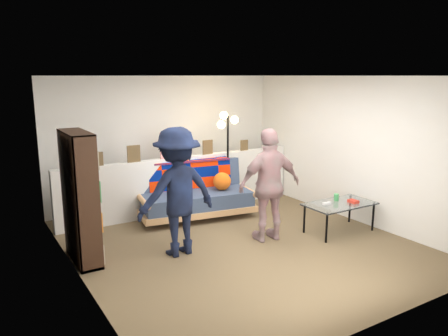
# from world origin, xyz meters

# --- Properties ---
(ground) EXTENTS (5.00, 5.00, 0.00)m
(ground) POSITION_xyz_m (0.00, 0.00, 0.00)
(ground) COLOR brown
(ground) RESTS_ON ground
(room_shell) EXTENTS (4.60, 5.05, 2.45)m
(room_shell) POSITION_xyz_m (0.00, 0.47, 1.67)
(room_shell) COLOR silver
(room_shell) RESTS_ON ground
(half_wall_ledge) EXTENTS (4.45, 0.15, 1.00)m
(half_wall_ledge) POSITION_xyz_m (0.00, 1.80, 0.50)
(half_wall_ledge) COLOR silver
(half_wall_ledge) RESTS_ON ground
(ledge_decor) EXTENTS (2.97, 0.02, 0.45)m
(ledge_decor) POSITION_xyz_m (-0.23, 1.78, 1.18)
(ledge_decor) COLOR brown
(ledge_decor) RESTS_ON half_wall_ledge
(futon_sofa) EXTENTS (2.07, 1.21, 0.84)m
(futon_sofa) POSITION_xyz_m (0.06, 1.43, 0.39)
(futon_sofa) COLOR tan
(futon_sofa) RESTS_ON ground
(bookshelf) EXTENTS (0.29, 0.86, 1.72)m
(bookshelf) POSITION_xyz_m (-2.08, 0.57, 0.80)
(bookshelf) COLOR black
(bookshelf) RESTS_ON ground
(coffee_table) EXTENTS (1.11, 0.62, 0.57)m
(coffee_table) POSITION_xyz_m (1.61, -0.43, 0.43)
(coffee_table) COLOR black
(coffee_table) RESTS_ON ground
(floor_lamp) EXTENTS (0.41, 0.34, 1.77)m
(floor_lamp) POSITION_xyz_m (0.81, 1.62, 1.25)
(floor_lamp) COLOR black
(floor_lamp) RESTS_ON ground
(person_left) EXTENTS (1.16, 0.71, 1.74)m
(person_left) POSITION_xyz_m (-0.91, 0.12, 0.87)
(person_left) COLOR black
(person_left) RESTS_ON ground
(person_right) EXTENTS (1.03, 0.54, 1.67)m
(person_right) POSITION_xyz_m (0.47, -0.11, 0.84)
(person_right) COLOR #D1878E
(person_right) RESTS_ON ground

